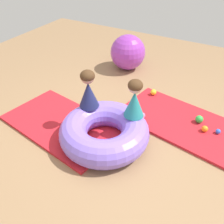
{
  "coord_description": "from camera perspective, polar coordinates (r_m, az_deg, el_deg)",
  "views": [
    {
      "loc": [
        1.23,
        -2.15,
        2.28
      ],
      "look_at": [
        -0.05,
        0.11,
        0.36
      ],
      "focal_mm": 40.59,
      "sensor_mm": 36.0,
      "label": 1
    }
  ],
  "objects": [
    {
      "name": "ground_plane",
      "position": [
        3.37,
        -0.28,
        -6.19
      ],
      "size": [
        8.0,
        8.0,
        0.0
      ],
      "primitive_type": "plane",
      "color": "#93704C"
    },
    {
      "name": "gym_mat_center_rear",
      "position": [
        3.65,
        -11.04,
        -2.7
      ],
      "size": [
        1.8,
        1.22,
        0.04
      ],
      "primitive_type": "cube",
      "rotation": [
        0.0,
        0.0,
        -0.16
      ],
      "color": "red",
      "rests_on": "ground"
    },
    {
      "name": "gym_mat_front",
      "position": [
        3.73,
        16.19,
        -2.59
      ],
      "size": [
        2.01,
        1.26,
        0.04
      ],
      "primitive_type": "cube",
      "rotation": [
        0.0,
        0.0,
        -0.18
      ],
      "color": "red",
      "rests_on": "ground"
    },
    {
      "name": "inflatable_cushion",
      "position": [
        3.21,
        -1.76,
        -4.51
      ],
      "size": [
        1.14,
        1.14,
        0.35
      ],
      "primitive_type": "torus",
      "color": "#8466E0",
      "rests_on": "ground"
    },
    {
      "name": "child_in_teal",
      "position": [
        3.07,
        5.1,
        3.01
      ],
      "size": [
        0.34,
        0.34,
        0.5
      ],
      "rotation": [
        0.0,
        0.0,
        5.89
      ],
      "color": "teal",
      "rests_on": "inflatable_cushion"
    },
    {
      "name": "child_in_navy",
      "position": [
        3.24,
        -5.36,
        5.14
      ],
      "size": [
        0.37,
        0.37,
        0.52
      ],
      "rotation": [
        0.0,
        0.0,
        5.65
      ],
      "color": "navy",
      "rests_on": "inflatable_cushion"
    },
    {
      "name": "play_ball_red",
      "position": [
        3.37,
        -11.35,
        -5.09
      ],
      "size": [
        0.09,
        0.09,
        0.09
      ],
      "primitive_type": "sphere",
      "color": "red",
      "rests_on": "gym_mat_center_rear"
    },
    {
      "name": "play_ball_yellow",
      "position": [
        4.2,
        9.32,
        4.42
      ],
      "size": [
        0.1,
        0.1,
        0.1
      ],
      "primitive_type": "sphere",
      "color": "yellow",
      "rests_on": "gym_mat_front"
    },
    {
      "name": "play_ball_teal",
      "position": [
        3.05,
        -7.56,
        -9.97
      ],
      "size": [
        0.1,
        0.1,
        0.1
      ],
      "primitive_type": "sphere",
      "color": "teal",
      "rests_on": "gym_mat_center_rear"
    },
    {
      "name": "play_ball_pink",
      "position": [
        3.65,
        6.76,
        -0.81
      ],
      "size": [
        0.1,
        0.1,
        0.1
      ],
      "primitive_type": "sphere",
      "color": "pink",
      "rests_on": "gym_mat_front"
    },
    {
      "name": "play_ball_green",
      "position": [
        3.75,
        19.05,
        -1.55
      ],
      "size": [
        0.11,
        0.11,
        0.11
      ],
      "primitive_type": "sphere",
      "color": "green",
      "rests_on": "gym_mat_front"
    },
    {
      "name": "play_ball_blue",
      "position": [
        3.66,
        22.78,
        -4.05
      ],
      "size": [
        0.07,
        0.07,
        0.07
      ],
      "primitive_type": "sphere",
      "color": "blue",
      "rests_on": "gym_mat_front"
    },
    {
      "name": "play_ball_orange",
      "position": [
        3.62,
        20.17,
        -3.57
      ],
      "size": [
        0.09,
        0.09,
        0.09
      ],
      "primitive_type": "sphere",
      "color": "orange",
      "rests_on": "gym_mat_front"
    },
    {
      "name": "exercise_ball_large",
      "position": [
        4.96,
        3.59,
        13.26
      ],
      "size": [
        0.66,
        0.66,
        0.66
      ],
      "primitive_type": "sphere",
      "color": "purple",
      "rests_on": "ground"
    }
  ]
}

